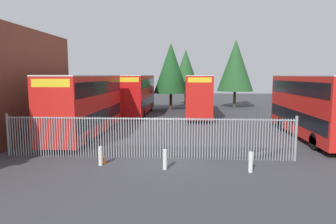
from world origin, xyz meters
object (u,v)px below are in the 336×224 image
bollard_center_front (165,159)px  traffic_cone_by_gate (103,158)px  double_decker_bus_far_back (138,93)px  bollard_near_left (100,156)px  double_decker_bus_behind_fence_right (198,94)px  bollard_near_right (251,162)px  double_decker_bus_behind_fence_left (312,104)px  double_decker_bus_near_gate (86,103)px

bollard_center_front → traffic_cone_by_gate: bearing=166.8°
double_decker_bus_far_back → bollard_near_left: double_decker_bus_far_back is taller
double_decker_bus_behind_fence_right → bollard_near_right: double_decker_bus_behind_fence_right is taller
bollard_near_right → double_decker_bus_behind_fence_right: bearing=95.6°
double_decker_bus_far_back → bollard_center_front: 20.14m
double_decker_bus_behind_fence_right → double_decker_bus_behind_fence_left: bearing=-55.0°
bollard_near_right → traffic_cone_by_gate: 7.20m
double_decker_bus_near_gate → bollard_near_left: (3.04, -6.84, -1.95)m
double_decker_bus_near_gate → bollard_near_right: double_decker_bus_near_gate is taller
double_decker_bus_behind_fence_right → bollard_near_right: 18.72m
double_decker_bus_behind_fence_right → double_decker_bus_near_gate: bearing=-127.0°
double_decker_bus_behind_fence_left → traffic_cone_by_gate: double_decker_bus_behind_fence_left is taller
bollard_near_left → bollard_near_right: bearing=-4.6°
double_decker_bus_near_gate → bollard_center_front: 9.77m
bollard_center_front → bollard_near_right: size_ratio=1.00×
double_decker_bus_behind_fence_right → bollard_center_front: size_ratio=11.38×
double_decker_bus_behind_fence_right → bollard_center_front: (-2.11, -18.37, -1.95)m
double_decker_bus_behind_fence_left → bollard_near_right: bearing=-126.8°
double_decker_bus_behind_fence_left → double_decker_bus_far_back: same height
double_decker_bus_behind_fence_left → double_decker_bus_behind_fence_right: bearing=125.0°
bollard_near_left → bollard_center_front: (3.21, -0.41, 0.00)m
bollard_near_right → bollard_near_left: bearing=175.4°
bollard_center_front → double_decker_bus_behind_fence_left: bearing=37.9°
double_decker_bus_far_back → bollard_near_right: (8.54, -19.67, -1.95)m
traffic_cone_by_gate → double_decker_bus_behind_fence_right: bearing=73.2°
double_decker_bus_behind_fence_right → bollard_near_right: bearing=-84.4°
bollard_center_front → traffic_cone_by_gate: size_ratio=1.61×
bollard_near_left → bollard_near_right: same height
double_decker_bus_behind_fence_left → bollard_near_left: bearing=-151.1°
bollard_near_left → traffic_cone_by_gate: 0.38m
double_decker_bus_behind_fence_right → traffic_cone_by_gate: (-5.31, -17.62, -2.13)m
bollard_near_right → double_decker_bus_behind_fence_left: bearing=53.2°
bollard_near_left → traffic_cone_by_gate: bollard_near_left is taller
double_decker_bus_behind_fence_right → double_decker_bus_far_back: 6.82m
double_decker_bus_behind_fence_right → bollard_near_right: (1.82, -18.53, -1.95)m
double_decker_bus_behind_fence_left → bollard_center_front: (-9.70, -7.54, -1.95)m
double_decker_bus_near_gate → bollard_near_right: 12.75m
double_decker_bus_behind_fence_left → traffic_cone_by_gate: 14.74m
double_decker_bus_near_gate → bollard_near_left: double_decker_bus_near_gate is taller
bollard_near_right → traffic_cone_by_gate: (-7.14, 0.91, -0.19)m
double_decker_bus_near_gate → double_decker_bus_far_back: same height
bollard_center_front → bollard_near_left: bearing=172.7°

